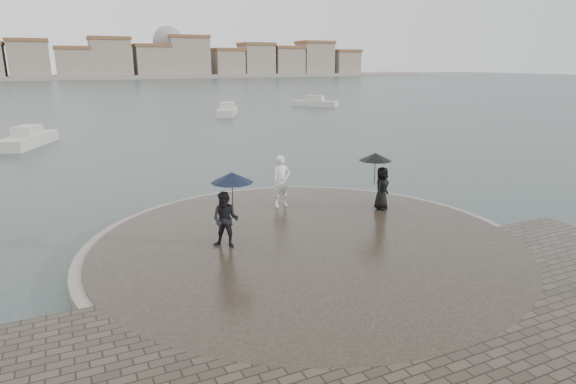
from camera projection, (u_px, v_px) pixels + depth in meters
ground at (380, 306)px, 10.69m from camera, size 400.00×400.00×0.00m
kerb_ring at (308, 246)px, 13.70m from camera, size 12.50×12.50×0.32m
quay_tip at (308, 246)px, 13.69m from camera, size 11.90×11.90×0.36m
statue at (282, 181)px, 16.60m from camera, size 0.68×0.46×1.80m
visitor_left at (228, 205)px, 12.90m from camera, size 1.31×1.16×2.04m
visitor_right at (379, 176)px, 16.24m from camera, size 1.24×1.12×1.95m
far_skyline at (51, 61)px, 146.76m from camera, size 260.00×20.00×37.00m
boats at (220, 114)px, 46.29m from camera, size 34.67×22.74×1.50m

